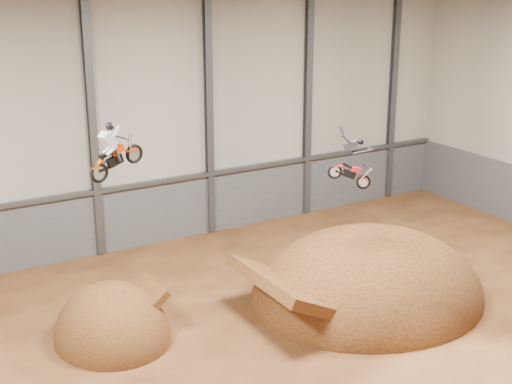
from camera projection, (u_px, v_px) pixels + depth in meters
floor at (309, 361)px, 27.86m from camera, size 40.00×40.00×0.00m
back_wall at (152, 119)px, 38.08m from camera, size 40.00×0.10×14.00m
lower_band_back at (156, 212)px, 39.56m from camera, size 39.80×0.18×3.50m
steel_rail at (156, 182)px, 38.90m from camera, size 39.80×0.35×0.20m
steel_column_2 at (92, 127)px, 36.29m from camera, size 0.40×0.36×13.90m
steel_column_3 at (209, 114)px, 39.54m from camera, size 0.40×0.36×13.90m
steel_column_4 at (308, 103)px, 42.78m from camera, size 0.40×0.36×13.90m
steel_column_5 at (393, 93)px, 46.03m from camera, size 0.40×0.36×13.90m
takeoff_ramp at (113, 338)px, 29.60m from camera, size 4.72×5.44×4.72m
landing_ramp at (367, 298)px, 33.21m from camera, size 11.22×9.92×6.47m
fmx_rider_a at (118, 144)px, 25.20m from camera, size 2.84×1.43×2.57m
fmx_rider_b at (347, 158)px, 29.12m from camera, size 3.21×1.96×2.98m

